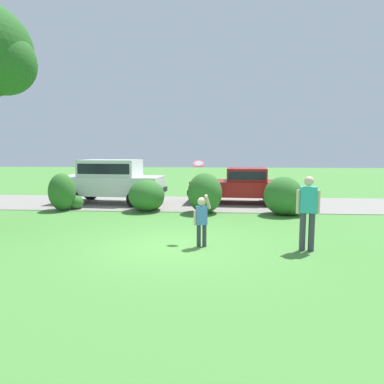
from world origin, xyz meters
TOP-DOWN VIEW (x-y plane):
  - ground_plane at (0.00, 0.00)m, footprint 80.00×80.00m
  - driveway_strip at (0.00, 6.90)m, footprint 28.00×4.40m
  - shrub_near_tree at (-4.85, 4.87)m, footprint 1.23×1.12m
  - shrub_centre_left at (-1.55, 4.98)m, footprint 1.38×1.41m
  - shrub_centre at (0.65, 4.71)m, footprint 1.28×1.36m
  - shrub_centre_right at (3.59, 4.48)m, footprint 1.54×1.35m
  - parked_sedan at (2.18, 7.19)m, footprint 4.50×2.29m
  - parked_suv at (-3.56, 6.80)m, footprint 4.82×2.37m
  - child_thrower at (0.76, 0.01)m, footprint 0.42×0.32m
  - frisbee at (0.64, 0.76)m, footprint 0.29×0.26m
  - adult_onlooker at (3.22, -0.15)m, footprint 0.53×0.25m

SIDE VIEW (x-z plane):
  - ground_plane at x=0.00m, z-range 0.00..0.00m
  - driveway_strip at x=0.00m, z-range 0.00..0.02m
  - shrub_centre_left at x=-1.55m, z-range -0.04..1.17m
  - shrub_centre_right at x=3.59m, z-range -0.06..1.32m
  - shrub_near_tree at x=-4.85m, z-range -0.05..1.39m
  - shrub_centre at x=0.65m, z-range -0.06..1.44m
  - child_thrower at x=0.76m, z-range 0.07..1.36m
  - parked_sedan at x=2.18m, z-range 0.07..1.63m
  - adult_onlooker at x=3.22m, z-range 0.11..1.85m
  - parked_suv at x=-3.56m, z-range 0.12..2.04m
  - frisbee at x=0.64m, z-range 1.90..2.07m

